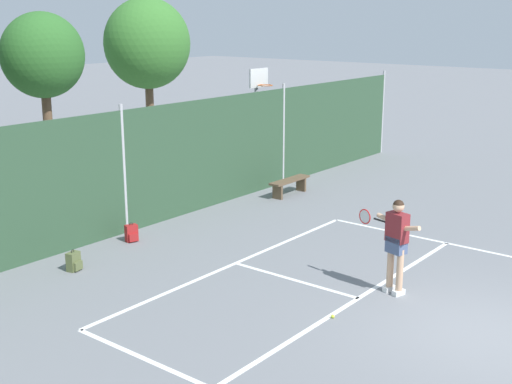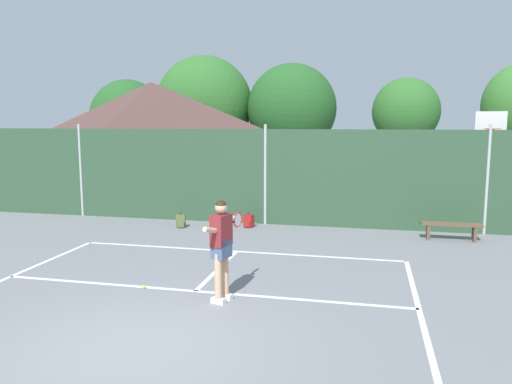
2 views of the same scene
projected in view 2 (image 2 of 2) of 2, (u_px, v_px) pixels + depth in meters
The scene contains 11 objects.
ground_plane at pixel (137, 348), 7.08m from camera, with size 120.00×120.00×0.00m, color slate.
court_markings at pixel (156, 330), 7.70m from camera, with size 8.30×11.10×0.01m.
chainlink_fence at pixel (265, 177), 15.55m from camera, with size 26.09×0.09×3.16m.
basketball_hoop at pixel (489, 152), 15.12m from camera, with size 0.90×0.67×3.55m.
clubhouse_building at pixel (152, 138), 21.23m from camera, with size 6.91×5.65×4.92m.
treeline_backdrop at pixel (270, 109), 25.31m from camera, with size 24.08×4.60×6.69m.
tennis_player at pixel (222, 241), 8.79m from camera, with size 0.36×1.43×1.85m.
tennis_ball at pixel (144, 287), 9.61m from camera, with size 0.07×0.07×0.07m, color #CCE033.
backpack_olive at pixel (181, 221), 15.18m from camera, with size 0.31×0.29×0.46m.
backpack_red at pixel (249, 221), 15.22m from camera, with size 0.32×0.31×0.46m.
courtside_bench at pixel (451, 227), 13.51m from camera, with size 1.60×0.36×0.48m.
Camera 2 is at (3.17, -6.14, 3.21)m, focal length 34.60 mm.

